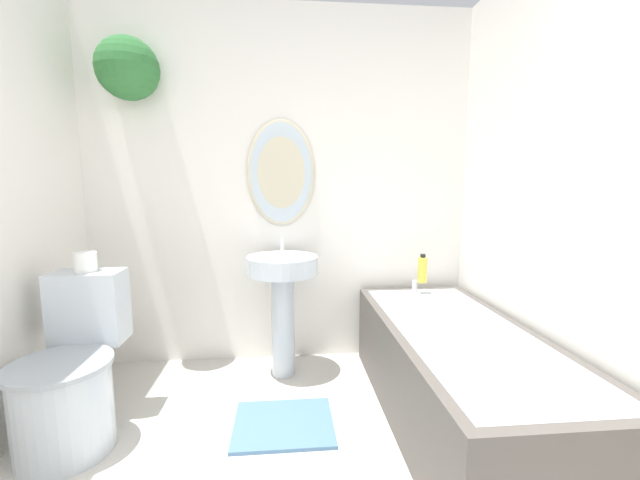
{
  "coord_description": "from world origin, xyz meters",
  "views": [
    {
      "loc": [
        0.02,
        -0.27,
        1.23
      ],
      "look_at": [
        0.18,
        1.51,
        0.98
      ],
      "focal_mm": 22.0,
      "sensor_mm": 36.0,
      "label": 1
    }
  ],
  "objects_px": {
    "shampoo_bottle": "(422,269)",
    "bathtub": "(459,374)",
    "toilet_paper_roll": "(85,262)",
    "toilet": "(71,379)",
    "pedestal_sink": "(282,289)"
  },
  "relations": [
    {
      "from": "toilet_paper_roll",
      "to": "shampoo_bottle",
      "type": "bearing_deg",
      "value": 12.41
    },
    {
      "from": "pedestal_sink",
      "to": "shampoo_bottle",
      "type": "relative_size",
      "value": 4.58
    },
    {
      "from": "pedestal_sink",
      "to": "shampoo_bottle",
      "type": "distance_m",
      "value": 0.95
    },
    {
      "from": "bathtub",
      "to": "shampoo_bottle",
      "type": "relative_size",
      "value": 8.52
    },
    {
      "from": "bathtub",
      "to": "pedestal_sink",
      "type": "bearing_deg",
      "value": 146.17
    },
    {
      "from": "toilet",
      "to": "bathtub",
      "type": "distance_m",
      "value": 1.91
    },
    {
      "from": "bathtub",
      "to": "shampoo_bottle",
      "type": "xyz_separation_m",
      "value": [
        0.03,
        0.67,
        0.4
      ]
    },
    {
      "from": "shampoo_bottle",
      "to": "bathtub",
      "type": "bearing_deg",
      "value": -92.77
    },
    {
      "from": "pedestal_sink",
      "to": "toilet_paper_roll",
      "type": "height_order",
      "value": "toilet_paper_roll"
    },
    {
      "from": "shampoo_bottle",
      "to": "toilet",
      "type": "bearing_deg",
      "value": -161.37
    },
    {
      "from": "shampoo_bottle",
      "to": "toilet_paper_roll",
      "type": "xyz_separation_m",
      "value": [
        -1.94,
        -0.43,
        0.17
      ]
    },
    {
      "from": "toilet",
      "to": "pedestal_sink",
      "type": "relative_size",
      "value": 0.89
    },
    {
      "from": "toilet",
      "to": "shampoo_bottle",
      "type": "bearing_deg",
      "value": 18.63
    },
    {
      "from": "toilet",
      "to": "toilet_paper_roll",
      "type": "relative_size",
      "value": 7.17
    },
    {
      "from": "shampoo_bottle",
      "to": "toilet_paper_roll",
      "type": "distance_m",
      "value": 1.99
    }
  ]
}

